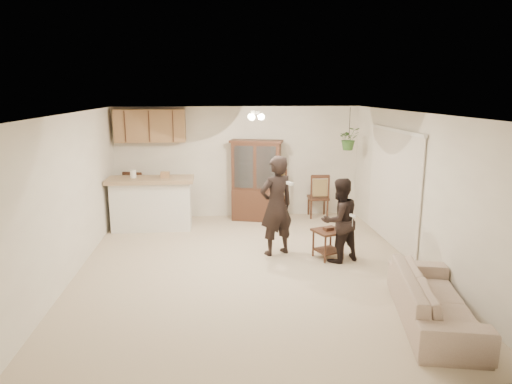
{
  "coord_description": "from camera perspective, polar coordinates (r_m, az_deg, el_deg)",
  "views": [
    {
      "loc": [
        -0.53,
        -6.99,
        2.83
      ],
      "look_at": [
        0.15,
        0.4,
        1.18
      ],
      "focal_mm": 32.0,
      "sensor_mm": 36.0,
      "label": 1
    }
  ],
  "objects": [
    {
      "name": "floor",
      "position": [
        7.56,
        -0.86,
        -9.48
      ],
      "size": [
        6.5,
        6.5,
        0.0
      ],
      "primitive_type": "plane",
      "color": "beige",
      "rests_on": "ground"
    },
    {
      "name": "ceiling",
      "position": [
        7.02,
        -0.93,
        9.8
      ],
      "size": [
        5.5,
        6.5,
        0.02
      ],
      "primitive_type": "cube",
      "color": "silver",
      "rests_on": "wall_back"
    },
    {
      "name": "wall_back",
      "position": [
        10.38,
        -2.26,
        3.74
      ],
      "size": [
        5.5,
        0.02,
        2.5
      ],
      "primitive_type": "cube",
      "color": "white",
      "rests_on": "ground"
    },
    {
      "name": "wall_front",
      "position": [
        4.1,
        2.61,
        -10.23
      ],
      "size": [
        5.5,
        0.02,
        2.5
      ],
      "primitive_type": "cube",
      "color": "white",
      "rests_on": "ground"
    },
    {
      "name": "wall_left",
      "position": [
        7.51,
        -22.32,
        -0.61
      ],
      "size": [
        0.02,
        6.5,
        2.5
      ],
      "primitive_type": "cube",
      "color": "white",
      "rests_on": "ground"
    },
    {
      "name": "wall_right",
      "position": [
        7.88,
        19.47,
        0.21
      ],
      "size": [
        0.02,
        6.5,
        2.5
      ],
      "primitive_type": "cube",
      "color": "white",
      "rests_on": "ground"
    },
    {
      "name": "breakfast_bar",
      "position": [
        9.72,
        -12.9,
        -1.69
      ],
      "size": [
        1.6,
        0.55,
        1.0
      ],
      "primitive_type": "cube",
      "color": "white",
      "rests_on": "floor"
    },
    {
      "name": "bar_top",
      "position": [
        9.6,
        -13.06,
        1.49
      ],
      "size": [
        1.75,
        0.7,
        0.08
      ],
      "primitive_type": "cube",
      "color": "tan",
      "rests_on": "breakfast_bar"
    },
    {
      "name": "upper_cabinets",
      "position": [
        10.18,
        -13.09,
        8.07
      ],
      "size": [
        1.5,
        0.34,
        0.7
      ],
      "primitive_type": "cube",
      "color": "olive",
      "rests_on": "wall_back"
    },
    {
      "name": "vertical_blinds",
      "position": [
        8.7,
        16.73,
        0.5
      ],
      "size": [
        0.06,
        2.3,
        2.1
      ],
      "primitive_type": null,
      "color": "silver",
      "rests_on": "wall_right"
    },
    {
      "name": "ceiling_fixture",
      "position": [
        8.23,
        -0.16,
        9.51
      ],
      "size": [
        0.36,
        0.36,
        0.2
      ],
      "primitive_type": null,
      "color": "#FFF1BF",
      "rests_on": "ceiling"
    },
    {
      "name": "hanging_plant",
      "position": [
        9.86,
        11.55,
        6.55
      ],
      "size": [
        0.43,
        0.37,
        0.48
      ],
      "primitive_type": "imported",
      "color": "#2B6026",
      "rests_on": "ceiling"
    },
    {
      "name": "plant_cord",
      "position": [
        9.83,
        11.63,
        8.43
      ],
      "size": [
        0.01,
        0.01,
        0.65
      ],
      "primitive_type": "cylinder",
      "color": "black",
      "rests_on": "ceiling"
    },
    {
      "name": "sofa",
      "position": [
        6.21,
        21.43,
        -11.8
      ],
      "size": [
        1.11,
        1.99,
        0.73
      ],
      "primitive_type": "imported",
      "rotation": [
        0.0,
        0.0,
        1.36
      ],
      "color": "#C1B29F",
      "rests_on": "floor"
    },
    {
      "name": "adult",
      "position": [
        7.93,
        2.56,
        -1.59
      ],
      "size": [
        0.78,
        0.66,
        1.8
      ],
      "primitive_type": "imported",
      "rotation": [
        0.0,
        0.0,
        3.56
      ],
      "color": "black",
      "rests_on": "floor"
    },
    {
      "name": "child",
      "position": [
        7.78,
        10.37,
        -3.79
      ],
      "size": [
        0.8,
        0.72,
        1.35
      ],
      "primitive_type": "imported",
      "rotation": [
        0.0,
        0.0,
        3.53
      ],
      "color": "black",
      "rests_on": "floor"
    },
    {
      "name": "china_hutch",
      "position": [
        10.08,
        0.05,
        1.38
      ],
      "size": [
        1.21,
        0.72,
        1.79
      ],
      "rotation": [
        0.0,
        0.0,
        -0.27
      ],
      "color": "#321912",
      "rests_on": "floor"
    },
    {
      "name": "side_table",
      "position": [
        8.01,
        8.99,
        -6.38
      ],
      "size": [
        0.59,
        0.59,
        0.56
      ],
      "rotation": [
        0.0,
        0.0,
        0.36
      ],
      "color": "#321912",
      "rests_on": "floor"
    },
    {
      "name": "chair_bar",
      "position": [
        10.29,
        -15.55,
        -2.13
      ],
      "size": [
        0.61,
        0.61,
        1.1
      ],
      "rotation": [
        0.0,
        0.0,
        -0.31
      ],
      "color": "#321912",
      "rests_on": "floor"
    },
    {
      "name": "chair_hutch_left",
      "position": [
        10.23,
        1.99,
        -1.68
      ],
      "size": [
        0.72,
        0.72,
        1.15
      ],
      "rotation": [
        0.0,
        0.0,
        -0.78
      ],
      "color": "#321912",
      "rests_on": "floor"
    },
    {
      "name": "chair_hutch_right",
      "position": [
        10.55,
        7.74,
        -1.56
      ],
      "size": [
        0.46,
        0.46,
        1.01
      ],
      "rotation": [
        0.0,
        0.0,
        3.1
      ],
      "color": "#321912",
      "rests_on": "floor"
    },
    {
      "name": "controller_adult",
      "position": [
        7.5,
        4.25,
        1.08
      ],
      "size": [
        0.11,
        0.16,
        0.05
      ],
      "primitive_type": "cube",
      "rotation": [
        0.0,
        0.0,
        3.56
      ],
      "color": "white",
      "rests_on": "adult"
    },
    {
      "name": "controller_child",
      "position": [
        7.48,
        12.0,
        -2.91
      ],
      "size": [
        0.08,
        0.13,
        0.04
      ],
      "primitive_type": "cube",
      "rotation": [
        0.0,
        0.0,
        3.53
      ],
      "color": "white",
      "rests_on": "child"
    }
  ]
}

